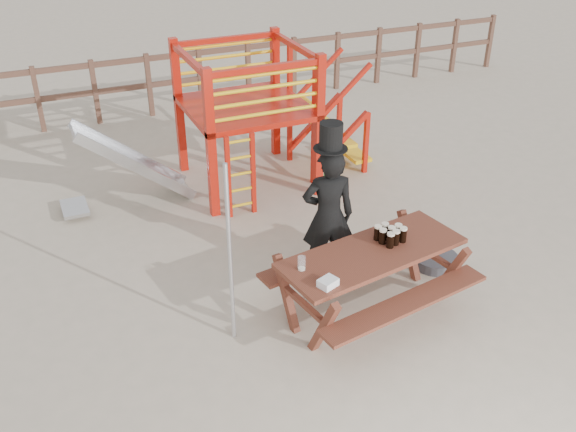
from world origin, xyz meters
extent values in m
plane|color=#B9A790|center=(0.00, 0.00, 0.00)|extent=(60.00, 60.00, 0.00)
cube|color=brown|center=(0.00, 7.00, 1.10)|extent=(15.00, 0.06, 0.10)
cube|color=brown|center=(0.00, 7.00, 0.60)|extent=(15.00, 0.06, 0.10)
cube|color=brown|center=(-2.50, 7.00, 0.60)|extent=(0.09, 0.09, 1.20)
cube|color=brown|center=(-1.50, 7.00, 0.60)|extent=(0.09, 0.09, 1.20)
cube|color=brown|center=(-0.50, 7.00, 0.60)|extent=(0.09, 0.09, 1.20)
cube|color=brown|center=(0.50, 7.00, 0.60)|extent=(0.09, 0.09, 1.20)
cube|color=brown|center=(1.50, 7.00, 0.60)|extent=(0.09, 0.09, 1.20)
cube|color=brown|center=(2.50, 7.00, 0.60)|extent=(0.09, 0.09, 1.20)
cube|color=brown|center=(3.50, 7.00, 0.60)|extent=(0.09, 0.09, 1.20)
cube|color=brown|center=(4.50, 7.00, 0.60)|extent=(0.09, 0.09, 1.20)
cube|color=brown|center=(5.50, 7.00, 0.60)|extent=(0.09, 0.09, 1.20)
cube|color=brown|center=(6.50, 7.00, 0.60)|extent=(0.09, 0.09, 1.20)
cube|color=brown|center=(7.50, 7.00, 0.60)|extent=(0.09, 0.09, 1.20)
cube|color=#B8190C|center=(-0.60, 2.80, 1.05)|extent=(0.12, 0.12, 2.10)
cube|color=#B8190C|center=(1.00, 2.80, 1.05)|extent=(0.12, 0.12, 2.10)
cube|color=#B8190C|center=(-0.60, 4.40, 1.05)|extent=(0.12, 0.12, 2.10)
cube|color=#B8190C|center=(1.00, 4.40, 1.05)|extent=(0.12, 0.12, 2.10)
cube|color=#B8190C|center=(0.20, 3.60, 1.20)|extent=(1.72, 1.72, 0.08)
cube|color=#B8190C|center=(0.20, 2.80, 2.00)|extent=(1.60, 0.08, 0.08)
cube|color=#B8190C|center=(0.20, 4.40, 2.00)|extent=(1.60, 0.08, 0.08)
cube|color=#B8190C|center=(-0.60, 3.60, 2.00)|extent=(0.08, 1.60, 0.08)
cube|color=#B8190C|center=(1.00, 3.60, 2.00)|extent=(0.08, 1.60, 0.08)
cylinder|color=yellow|center=(0.20, 2.80, 1.38)|extent=(1.50, 0.05, 0.05)
cylinder|color=yellow|center=(0.20, 4.40, 1.38)|extent=(1.50, 0.05, 0.05)
cylinder|color=yellow|center=(0.20, 2.80, 1.56)|extent=(1.50, 0.05, 0.05)
cylinder|color=yellow|center=(0.20, 4.40, 1.56)|extent=(1.50, 0.05, 0.05)
cylinder|color=yellow|center=(0.20, 2.80, 1.74)|extent=(1.50, 0.05, 0.05)
cylinder|color=yellow|center=(0.20, 4.40, 1.74)|extent=(1.50, 0.05, 0.05)
cylinder|color=yellow|center=(0.20, 2.80, 1.92)|extent=(1.50, 0.05, 0.05)
cylinder|color=yellow|center=(0.20, 4.40, 1.92)|extent=(1.50, 0.05, 0.05)
cube|color=#B8190C|center=(-0.43, 2.65, 0.60)|extent=(0.06, 0.06, 1.20)
cube|color=#B8190C|center=(-0.07, 2.65, 0.60)|extent=(0.06, 0.06, 1.20)
cylinder|color=yellow|center=(-0.25, 2.65, 0.15)|extent=(0.36, 0.04, 0.04)
cylinder|color=yellow|center=(-0.25, 2.65, 0.39)|extent=(0.36, 0.04, 0.04)
cylinder|color=yellow|center=(-0.25, 2.65, 0.63)|extent=(0.36, 0.04, 0.04)
cylinder|color=yellow|center=(-0.25, 2.65, 0.87)|extent=(0.36, 0.04, 0.04)
cylinder|color=yellow|center=(-0.25, 2.65, 1.11)|extent=(0.36, 0.04, 0.04)
cube|color=yellow|center=(1.15, 3.60, 1.08)|extent=(0.30, 0.90, 0.06)
cube|color=yellow|center=(1.43, 3.60, 0.78)|extent=(0.30, 0.90, 0.06)
cube|color=yellow|center=(1.71, 3.60, 0.48)|extent=(0.30, 0.90, 0.06)
cube|color=yellow|center=(1.99, 3.60, 0.18)|extent=(0.30, 0.90, 0.06)
cube|color=#B8190C|center=(1.55, 3.15, 0.60)|extent=(0.95, 0.08, 0.86)
cube|color=#B8190C|center=(1.55, 4.05, 0.60)|extent=(0.95, 0.08, 0.86)
cube|color=silver|center=(-1.50, 3.60, 0.62)|extent=(1.53, 0.55, 1.21)
cube|color=silver|center=(-1.50, 3.33, 0.66)|extent=(1.58, 0.04, 1.28)
cube|color=silver|center=(-1.50, 3.87, 0.66)|extent=(1.58, 0.04, 1.28)
cube|color=silver|center=(-2.40, 3.60, 0.10)|extent=(0.35, 0.55, 0.05)
cube|color=brown|center=(0.28, 0.03, 0.77)|extent=(2.14, 1.09, 0.05)
cube|color=brown|center=(0.37, -0.52, 0.46)|extent=(2.06, 0.62, 0.04)
cube|color=brown|center=(0.19, 0.59, 0.46)|extent=(2.06, 0.62, 0.04)
cube|color=brown|center=(-0.58, -0.11, 0.37)|extent=(0.28, 1.22, 0.74)
cube|color=brown|center=(1.14, 0.17, 0.37)|extent=(0.28, 1.22, 0.74)
imported|color=black|center=(0.15, 0.82, 0.83)|extent=(0.69, 0.54, 1.66)
cube|color=#0C8C1C|center=(0.18, 0.95, 1.03)|extent=(0.07, 0.03, 0.39)
cylinder|color=black|center=(0.15, 0.82, 1.67)|extent=(0.38, 0.38, 0.01)
cylinder|color=black|center=(0.15, 0.82, 1.82)|extent=(0.26, 0.26, 0.29)
cube|color=white|center=(0.18, 0.94, 1.92)|extent=(0.13, 0.04, 0.03)
cylinder|color=#B2B2B7|center=(-1.23, 0.22, 1.00)|extent=(0.04, 0.04, 2.01)
cylinder|color=#39383E|center=(1.49, 0.50, 0.06)|extent=(0.55, 0.55, 0.13)
cylinder|color=#39383E|center=(1.49, 0.50, 0.18)|extent=(0.06, 0.06, 0.11)
cube|color=white|center=(-0.44, -0.34, 0.83)|extent=(0.22, 0.19, 0.08)
cylinder|color=black|center=(0.48, 0.02, 0.87)|extent=(0.08, 0.08, 0.15)
cylinder|color=#F2E3C6|center=(0.48, 0.02, 0.95)|extent=(0.08, 0.08, 0.02)
cylinder|color=black|center=(0.56, 0.05, 0.87)|extent=(0.08, 0.08, 0.15)
cylinder|color=#F2E3C6|center=(0.56, 0.05, 0.95)|extent=(0.08, 0.08, 0.02)
cylinder|color=black|center=(0.67, 0.07, 0.87)|extent=(0.08, 0.08, 0.15)
cylinder|color=#F2E3C6|center=(0.67, 0.07, 0.95)|extent=(0.08, 0.08, 0.02)
cylinder|color=black|center=(0.45, 0.13, 0.87)|extent=(0.08, 0.08, 0.15)
cylinder|color=#F2E3C6|center=(0.45, 0.13, 0.95)|extent=(0.08, 0.08, 0.02)
cylinder|color=black|center=(0.56, 0.13, 0.87)|extent=(0.08, 0.08, 0.15)
cylinder|color=#F2E3C6|center=(0.56, 0.13, 0.95)|extent=(0.08, 0.08, 0.02)
cylinder|color=black|center=(0.65, 0.15, 0.87)|extent=(0.08, 0.08, 0.15)
cylinder|color=#F2E3C6|center=(0.65, 0.15, 0.95)|extent=(0.08, 0.08, 0.02)
cylinder|color=black|center=(0.44, 0.21, 0.87)|extent=(0.08, 0.08, 0.15)
cylinder|color=#F2E3C6|center=(0.44, 0.21, 0.95)|extent=(0.08, 0.08, 0.02)
cylinder|color=black|center=(0.53, 0.22, 0.87)|extent=(0.08, 0.08, 0.15)
cylinder|color=#F2E3C6|center=(0.53, 0.22, 0.95)|extent=(0.08, 0.08, 0.02)
cylinder|color=silver|center=(-0.55, 0.02, 0.87)|extent=(0.08, 0.08, 0.15)
cylinder|color=#F2E3C6|center=(-0.55, 0.02, 0.80)|extent=(0.07, 0.07, 0.02)
camera|label=1|loc=(-2.82, -4.80, 4.45)|focal=40.00mm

